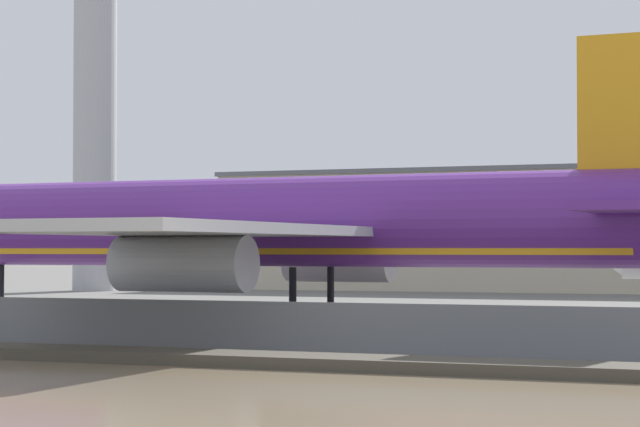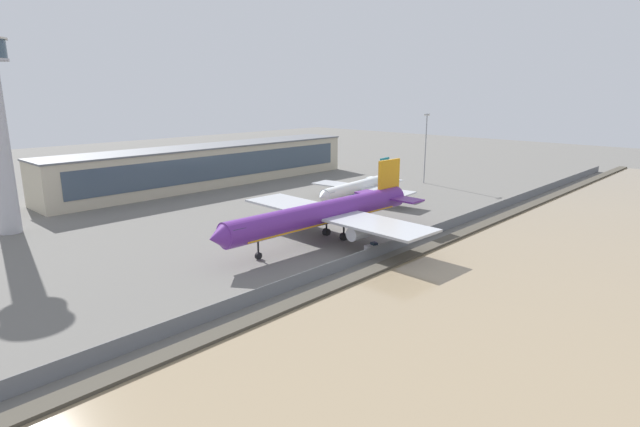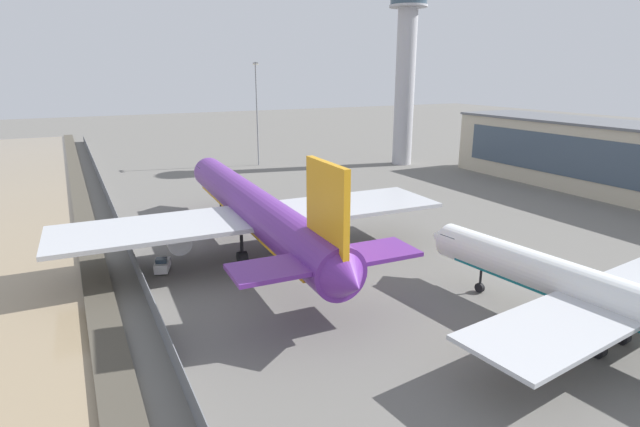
% 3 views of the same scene
% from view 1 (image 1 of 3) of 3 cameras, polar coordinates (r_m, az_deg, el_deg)
% --- Properties ---
extents(ground_plane, '(500.00, 500.00, 0.00)m').
position_cam_1_polar(ground_plane, '(70.21, 3.90, -5.51)').
color(ground_plane, '#66635E').
extents(shoreline_seawall, '(320.00, 3.00, 0.50)m').
position_cam_1_polar(shoreline_seawall, '(51.00, -2.91, -6.68)').
color(shoreline_seawall, '#474238').
rests_on(shoreline_seawall, ground).
extents(perimeter_fence, '(280.00, 0.10, 2.41)m').
position_cam_1_polar(perimeter_fence, '(55.06, -1.00, -5.32)').
color(perimeter_fence, slate).
rests_on(perimeter_fence, ground).
extents(cargo_jet_purple, '(57.85, 49.85, 15.98)m').
position_cam_1_polar(cargo_jet_purple, '(72.18, -2.32, -0.56)').
color(cargo_jet_purple, '#602889').
rests_on(cargo_jet_purple, ground).
extents(baggage_tug, '(3.54, 2.52, 1.80)m').
position_cam_1_polar(baggage_tug, '(60.82, -6.33, -5.34)').
color(baggage_tug, white).
rests_on(baggage_tug, ground).
extents(control_tower, '(9.82, 9.82, 45.81)m').
position_cam_1_polar(control_tower, '(146.38, -10.24, 6.62)').
color(control_tower, '#ADADB2').
rests_on(control_tower, ground).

